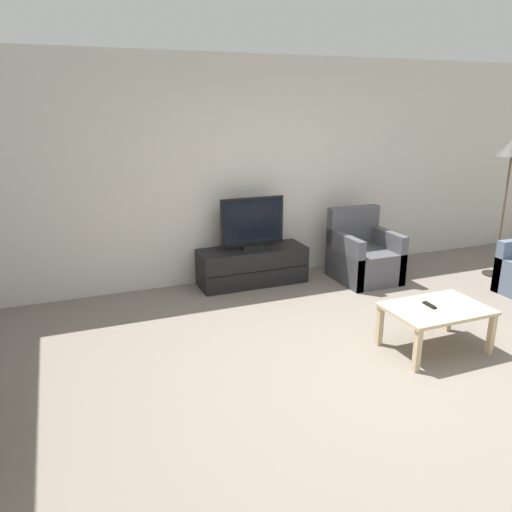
{
  "coord_description": "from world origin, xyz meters",
  "views": [
    {
      "loc": [
        -2.3,
        -3.02,
        2.15
      ],
      "look_at": [
        -0.72,
        0.9,
        0.85
      ],
      "focal_mm": 35.0,
      "sensor_mm": 36.0,
      "label": 1
    }
  ],
  "objects_px": {
    "armchair": "(363,257)",
    "tv_stand": "(252,266)",
    "remote": "(430,305)",
    "tv": "(252,225)",
    "floor_lamp": "(512,155)",
    "coffee_table": "(436,313)"
  },
  "relations": [
    {
      "from": "armchair",
      "to": "floor_lamp",
      "type": "relative_size",
      "value": 0.51
    },
    {
      "from": "floor_lamp",
      "to": "tv_stand",
      "type": "bearing_deg",
      "value": 164.1
    },
    {
      "from": "armchair",
      "to": "tv_stand",
      "type": "bearing_deg",
      "value": 164.82
    },
    {
      "from": "remote",
      "to": "floor_lamp",
      "type": "distance_m",
      "value": 2.82
    },
    {
      "from": "armchair",
      "to": "remote",
      "type": "distance_m",
      "value": 1.9
    },
    {
      "from": "floor_lamp",
      "to": "coffee_table",
      "type": "bearing_deg",
      "value": -148.0
    },
    {
      "from": "coffee_table",
      "to": "remote",
      "type": "relative_size",
      "value": 5.85
    },
    {
      "from": "armchair",
      "to": "coffee_table",
      "type": "xyz_separation_m",
      "value": [
        -0.47,
        -1.87,
        0.07
      ]
    },
    {
      "from": "tv",
      "to": "floor_lamp",
      "type": "relative_size",
      "value": 0.46
    },
    {
      "from": "remote",
      "to": "armchair",
      "type": "bearing_deg",
      "value": 76.44
    },
    {
      "from": "armchair",
      "to": "floor_lamp",
      "type": "bearing_deg",
      "value": -16.46
    },
    {
      "from": "coffee_table",
      "to": "floor_lamp",
      "type": "bearing_deg",
      "value": 32.0
    },
    {
      "from": "coffee_table",
      "to": "floor_lamp",
      "type": "relative_size",
      "value": 0.51
    },
    {
      "from": "tv_stand",
      "to": "remote",
      "type": "xyz_separation_m",
      "value": [
        0.84,
        -2.19,
        0.2
      ]
    },
    {
      "from": "remote",
      "to": "tv",
      "type": "bearing_deg",
      "value": 113.28
    },
    {
      "from": "tv",
      "to": "floor_lamp",
      "type": "height_order",
      "value": "floor_lamp"
    },
    {
      "from": "tv",
      "to": "floor_lamp",
      "type": "distance_m",
      "value": 3.28
    },
    {
      "from": "tv_stand",
      "to": "remote",
      "type": "relative_size",
      "value": 8.74
    },
    {
      "from": "tv_stand",
      "to": "floor_lamp",
      "type": "xyz_separation_m",
      "value": [
        3.07,
        -0.87,
        1.31
      ]
    },
    {
      "from": "armchair",
      "to": "coffee_table",
      "type": "relative_size",
      "value": 1.0
    },
    {
      "from": "tv",
      "to": "remote",
      "type": "bearing_deg",
      "value": -69.02
    },
    {
      "from": "tv",
      "to": "floor_lamp",
      "type": "xyz_separation_m",
      "value": [
        3.07,
        -0.87,
        0.79
      ]
    }
  ]
}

